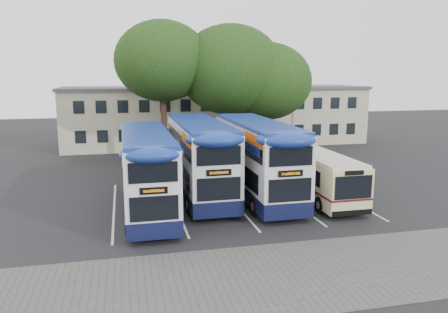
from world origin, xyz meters
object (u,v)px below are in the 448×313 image
(tree_mid, at_px, (230,70))
(bus_single, at_px, (314,171))
(bus_dd_mid, at_px, (199,155))
(lamp_post, at_px, (293,100))
(tree_left, at_px, (162,61))
(tree_right, at_px, (266,81))
(bus_dd_right, at_px, (256,155))
(bus_dd_left, at_px, (147,168))

(tree_mid, relative_size, bus_single, 1.23)
(bus_dd_mid, relative_size, bus_single, 1.18)
(lamp_post, distance_m, tree_mid, 7.68)
(tree_mid, xyz_separation_m, bus_dd_mid, (-4.68, -10.88, -5.30))
(tree_mid, height_order, bus_single, tree_mid)
(tree_mid, xyz_separation_m, bus_single, (2.23, -12.74, -6.28))
(tree_left, xyz_separation_m, tree_right, (9.06, -0.32, -1.70))
(tree_right, height_order, bus_dd_mid, tree_right)
(bus_dd_mid, bearing_deg, bus_dd_right, -16.81)
(lamp_post, height_order, tree_left, tree_left)
(tree_right, relative_size, bus_single, 1.08)
(tree_left, bearing_deg, bus_dd_left, -99.41)
(lamp_post, xyz_separation_m, bus_dd_left, (-14.86, -15.66, -2.62))
(lamp_post, bearing_deg, bus_dd_left, -133.51)
(bus_dd_left, bearing_deg, tree_mid, 58.87)
(bus_dd_left, height_order, bus_dd_mid, bus_dd_mid)
(tree_right, distance_m, bus_single, 13.62)
(tree_mid, relative_size, bus_dd_left, 1.10)
(lamp_post, bearing_deg, bus_dd_right, -119.59)
(tree_left, distance_m, tree_right, 9.23)
(tree_right, bearing_deg, tree_left, 177.96)
(tree_mid, distance_m, bus_dd_mid, 12.98)
(bus_dd_left, relative_size, bus_dd_right, 0.95)
(tree_mid, height_order, bus_dd_mid, tree_mid)
(tree_mid, distance_m, bus_single, 14.38)
(tree_mid, height_order, tree_right, tree_mid)
(bus_dd_mid, bearing_deg, lamp_post, 48.93)
(bus_single, bearing_deg, tree_left, 122.20)
(tree_mid, relative_size, bus_dd_mid, 1.04)
(lamp_post, relative_size, tree_right, 0.88)
(tree_left, height_order, tree_right, tree_left)
(tree_mid, bearing_deg, bus_single, -80.05)
(bus_dd_left, distance_m, bus_dd_mid, 4.23)
(bus_dd_right, bearing_deg, bus_dd_mid, 163.19)
(bus_dd_mid, height_order, bus_dd_right, bus_dd_right)
(tree_right, bearing_deg, bus_dd_left, -130.65)
(tree_mid, height_order, bus_dd_right, tree_mid)
(lamp_post, xyz_separation_m, bus_dd_right, (-8.05, -14.18, -2.48))
(tree_mid, bearing_deg, lamp_post, 18.53)
(tree_left, height_order, tree_mid, tree_left)
(tree_right, distance_m, bus_dd_mid, 13.94)
(bus_dd_left, height_order, bus_single, bus_dd_left)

